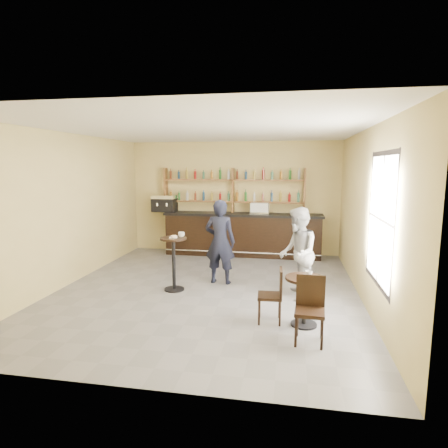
% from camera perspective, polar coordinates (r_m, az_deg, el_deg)
% --- Properties ---
extents(floor, '(7.00, 7.00, 0.00)m').
position_cam_1_polar(floor, '(7.78, -2.52, -9.99)').
color(floor, slate).
rests_on(floor, ground).
extents(ceiling, '(7.00, 7.00, 0.00)m').
position_cam_1_polar(ceiling, '(7.40, -2.69, 14.17)').
color(ceiling, white).
rests_on(ceiling, wall_back).
extents(wall_back, '(7.00, 0.00, 7.00)m').
position_cam_1_polar(wall_back, '(10.85, 1.46, 4.01)').
color(wall_back, '#D1BC77').
rests_on(wall_back, floor).
extents(wall_front, '(7.00, 0.00, 7.00)m').
position_cam_1_polar(wall_front, '(4.13, -13.33, -4.14)').
color(wall_front, '#D1BC77').
rests_on(wall_front, floor).
extents(wall_left, '(0.00, 7.00, 7.00)m').
position_cam_1_polar(wall_left, '(8.59, -22.53, 2.07)').
color(wall_left, '#D1BC77').
rests_on(wall_left, floor).
extents(wall_right, '(0.00, 7.00, 7.00)m').
position_cam_1_polar(wall_right, '(7.38, 20.78, 1.16)').
color(wall_right, '#D1BC77').
rests_on(wall_right, floor).
extents(window_pane, '(0.00, 2.00, 2.00)m').
position_cam_1_polar(window_pane, '(6.20, 22.79, 0.62)').
color(window_pane, white).
rests_on(window_pane, wall_right).
extents(window_frame, '(0.04, 1.70, 2.10)m').
position_cam_1_polar(window_frame, '(6.20, 22.74, 0.63)').
color(window_frame, black).
rests_on(window_frame, wall_right).
extents(shelf_unit, '(4.00, 0.26, 1.40)m').
position_cam_1_polar(shelf_unit, '(10.71, 1.36, 5.07)').
color(shelf_unit, brown).
rests_on(shelf_unit, wall_back).
extents(liquor_bottles, '(3.68, 0.10, 1.00)m').
position_cam_1_polar(liquor_bottles, '(10.70, 1.36, 5.98)').
color(liquor_bottles, '#8C5919').
rests_on(liquor_bottles, shelf_unit).
extents(bar_counter, '(4.42, 0.86, 1.20)m').
position_cam_1_polar(bar_counter, '(10.59, 2.85, -1.58)').
color(bar_counter, black).
rests_on(bar_counter, floor).
extents(espresso_machine, '(0.69, 0.47, 0.47)m').
position_cam_1_polar(espresso_machine, '(11.00, -9.06, 3.11)').
color(espresso_machine, black).
rests_on(espresso_machine, bar_counter).
extents(pastry_case, '(0.55, 0.46, 0.31)m').
position_cam_1_polar(pastry_case, '(10.44, 5.47, 2.41)').
color(pastry_case, silver).
rests_on(pastry_case, bar_counter).
extents(pedestal_table, '(0.69, 0.69, 1.09)m').
position_cam_1_polar(pedestal_table, '(7.68, -7.66, -6.07)').
color(pedestal_table, black).
rests_on(pedestal_table, floor).
extents(napkin, '(0.20, 0.20, 0.00)m').
position_cam_1_polar(napkin, '(7.56, -7.74, -2.05)').
color(napkin, white).
rests_on(napkin, pedestal_table).
extents(donut, '(0.17, 0.17, 0.04)m').
position_cam_1_polar(donut, '(7.55, -7.70, -1.89)').
color(donut, '#C38E47').
rests_on(donut, napkin).
extents(cup_pedestal, '(0.17, 0.17, 0.10)m').
position_cam_1_polar(cup_pedestal, '(7.61, -6.51, -1.60)').
color(cup_pedestal, white).
rests_on(cup_pedestal, pedestal_table).
extents(man_main, '(0.69, 0.48, 1.81)m').
position_cam_1_polar(man_main, '(8.00, -0.61, -2.73)').
color(man_main, black).
rests_on(man_main, floor).
extents(cafe_table, '(0.83, 0.83, 0.79)m').
position_cam_1_polar(cafe_table, '(6.16, 12.17, -11.46)').
color(cafe_table, black).
rests_on(cafe_table, floor).
extents(cup_cafe, '(0.12, 0.12, 0.10)m').
position_cam_1_polar(cup_cafe, '(6.02, 12.78, -7.48)').
color(cup_cafe, white).
rests_on(cup_cafe, cafe_table).
extents(chair_west, '(0.41, 0.41, 0.89)m').
position_cam_1_polar(chair_west, '(6.19, 6.98, -10.74)').
color(chair_west, black).
rests_on(chair_west, floor).
extents(chair_south, '(0.44, 0.44, 0.96)m').
position_cam_1_polar(chair_south, '(5.57, 12.93, -12.80)').
color(chair_south, black).
rests_on(chair_south, floor).
extents(patron_second, '(0.73, 0.90, 1.75)m').
position_cam_1_polar(patron_second, '(7.23, 11.17, -4.39)').
color(patron_second, gray).
rests_on(patron_second, floor).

